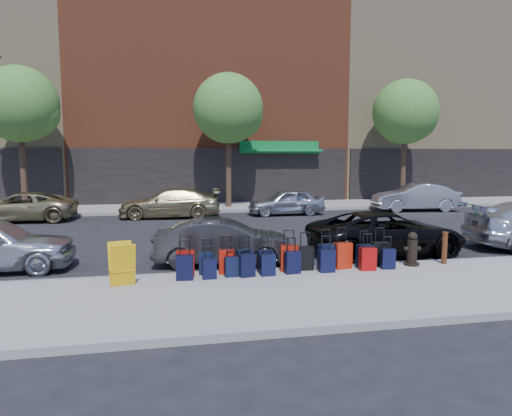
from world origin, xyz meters
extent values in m
plane|color=black|center=(0.00, 0.00, 0.00)|extent=(120.00, 120.00, 0.00)
cube|color=gray|center=(0.00, -6.50, 0.07)|extent=(60.00, 4.00, 0.15)
cube|color=gray|center=(0.00, 10.00, 0.07)|extent=(60.00, 4.00, 0.15)
cube|color=gray|center=(0.00, -4.48, 0.07)|extent=(60.00, 0.08, 0.15)
cube|color=gray|center=(0.00, 7.98, 0.07)|extent=(60.00, 0.08, 0.15)
cube|color=brown|center=(0.00, 18.00, 10.00)|extent=(17.00, 12.00, 20.00)
cube|color=black|center=(0.00, 11.95, 1.70)|extent=(16.66, 0.15, 3.40)
cube|color=#0B6B2E|center=(4.00, 11.60, 3.20)|extent=(5.00, 0.91, 0.27)
cube|color=#0B6B2E|center=(4.00, 11.90, 3.55)|extent=(5.00, 0.10, 0.60)
cube|color=tan|center=(16.00, 18.00, 9.00)|extent=(15.00, 12.00, 18.00)
cube|color=black|center=(16.00, 11.95, 1.70)|extent=(14.70, 0.15, 3.40)
cylinder|color=black|center=(-10.00, 9.50, 2.55)|extent=(0.30, 0.30, 4.80)
sphere|color=#356822|center=(-10.00, 9.50, 5.52)|extent=(3.80, 3.80, 3.80)
sphere|color=#356822|center=(-9.40, 9.50, 5.14)|extent=(2.58, 2.58, 2.58)
cylinder|color=black|center=(0.50, 9.50, 2.55)|extent=(0.30, 0.30, 4.80)
sphere|color=#356822|center=(0.50, 9.50, 5.52)|extent=(3.80, 3.80, 3.80)
sphere|color=#356822|center=(1.10, 9.50, 5.14)|extent=(2.58, 2.58, 2.58)
cylinder|color=black|center=(11.00, 9.50, 2.55)|extent=(0.30, 0.30, 4.80)
sphere|color=#356822|center=(11.00, 9.50, 5.52)|extent=(3.80, 3.80, 3.80)
sphere|color=#356822|center=(11.60, 9.50, 5.14)|extent=(2.58, 2.58, 2.58)
cube|color=#A10F0A|center=(-2.50, -4.81, 0.46)|extent=(0.42, 0.23, 0.62)
cylinder|color=black|center=(-2.50, -4.81, 1.13)|extent=(0.23, 0.04, 0.03)
cube|color=black|center=(-1.99, -4.76, 0.42)|extent=(0.38, 0.25, 0.54)
cylinder|color=black|center=(-1.99, -4.76, 1.00)|extent=(0.20, 0.06, 0.03)
cube|color=#A6160A|center=(-1.50, -4.78, 0.44)|extent=(0.40, 0.24, 0.58)
cylinder|color=black|center=(-1.50, -4.78, 1.07)|extent=(0.22, 0.05, 0.03)
cube|color=black|center=(-1.06, -4.79, 0.44)|extent=(0.39, 0.22, 0.58)
cylinder|color=black|center=(-1.06, -4.79, 1.06)|extent=(0.22, 0.04, 0.03)
cube|color=black|center=(-0.57, -4.81, 0.42)|extent=(0.38, 0.23, 0.54)
cylinder|color=black|center=(-0.57, -4.81, 1.00)|extent=(0.20, 0.05, 0.03)
cube|color=#9E180A|center=(0.05, -4.83, 0.47)|extent=(0.46, 0.30, 0.64)
cylinder|color=black|center=(0.05, -4.83, 1.17)|extent=(0.24, 0.07, 0.03)
cube|color=black|center=(0.48, -4.81, 0.45)|extent=(0.41, 0.24, 0.59)
cylinder|color=black|center=(0.48, -4.81, 1.09)|extent=(0.22, 0.04, 0.03)
cube|color=black|center=(1.04, -4.78, 0.46)|extent=(0.44, 0.28, 0.62)
cylinder|color=black|center=(1.04, -4.78, 1.13)|extent=(0.23, 0.06, 0.03)
cube|color=#AC1E0B|center=(1.45, -4.84, 0.48)|extent=(0.47, 0.31, 0.65)
cylinder|color=black|center=(1.45, -4.84, 1.18)|extent=(0.25, 0.07, 0.03)
cube|color=black|center=(2.06, -4.80, 0.44)|extent=(0.41, 0.26, 0.58)
cylinder|color=black|center=(2.06, -4.80, 1.07)|extent=(0.22, 0.06, 0.03)
cube|color=black|center=(2.50, -4.78, 0.46)|extent=(0.44, 0.27, 0.62)
cylinder|color=black|center=(2.50, -4.78, 1.13)|extent=(0.23, 0.06, 0.03)
cube|color=black|center=(-2.53, -5.14, 0.44)|extent=(0.41, 0.26, 0.57)
cylinder|color=black|center=(-2.53, -5.14, 1.06)|extent=(0.22, 0.05, 0.03)
cube|color=black|center=(-1.96, -5.17, 0.39)|extent=(0.33, 0.20, 0.47)
cylinder|color=black|center=(-1.96, -5.17, 0.90)|extent=(0.18, 0.04, 0.03)
cube|color=black|center=(-1.43, -5.07, 0.39)|extent=(0.34, 0.22, 0.47)
cylinder|color=black|center=(-1.43, -5.07, 0.90)|extent=(0.18, 0.05, 0.03)
cube|color=black|center=(-1.07, -5.15, 0.42)|extent=(0.39, 0.27, 0.53)
cylinder|color=black|center=(-1.07, -5.15, 1.00)|extent=(0.20, 0.07, 0.03)
cube|color=black|center=(-0.57, -5.15, 0.41)|extent=(0.36, 0.23, 0.51)
cylinder|color=black|center=(-0.57, -5.15, 0.97)|extent=(0.20, 0.05, 0.03)
cube|color=black|center=(0.06, -5.07, 0.42)|extent=(0.39, 0.26, 0.54)
cylinder|color=black|center=(0.06, -5.07, 1.01)|extent=(0.21, 0.06, 0.03)
cube|color=black|center=(0.93, -5.11, 0.43)|extent=(0.38, 0.23, 0.56)
cylinder|color=black|center=(0.93, -5.11, 1.03)|extent=(0.21, 0.04, 0.03)
cube|color=#9C0A0A|center=(1.99, -5.14, 0.43)|extent=(0.40, 0.24, 0.57)
cylinder|color=black|center=(1.99, -5.14, 1.05)|extent=(0.22, 0.04, 0.03)
cube|color=black|center=(2.55, -5.11, 0.40)|extent=(0.36, 0.23, 0.51)
cylinder|color=black|center=(2.55, -5.11, 0.96)|extent=(0.19, 0.05, 0.03)
cylinder|color=black|center=(3.35, -4.87, 0.18)|extent=(0.39, 0.39, 0.07)
cylinder|color=black|center=(3.35, -4.87, 0.52)|extent=(0.26, 0.26, 0.61)
sphere|color=black|center=(3.35, -4.87, 0.90)|extent=(0.24, 0.24, 0.24)
cylinder|color=black|center=(3.35, -4.87, 0.59)|extent=(0.45, 0.15, 0.11)
cylinder|color=#38190C|center=(4.28, -4.89, 0.57)|extent=(0.14, 0.14, 0.83)
cylinder|color=#38190C|center=(4.28, -4.89, 0.98)|extent=(0.16, 0.16, 0.04)
cube|color=#DDA30C|center=(-3.86, -5.44, 0.62)|extent=(0.56, 0.36, 0.94)
cube|color=#DDA30C|center=(-3.95, -5.11, 0.62)|extent=(0.56, 0.36, 0.94)
cube|color=#DDA30C|center=(-3.90, -5.28, 0.48)|extent=(0.59, 0.46, 0.02)
imported|color=#353538|center=(-1.38, -3.23, 0.63)|extent=(3.95, 1.79, 1.26)
imported|color=black|center=(3.62, -2.92, 0.66)|extent=(4.78, 2.30, 1.31)
imported|color=tan|center=(-9.40, 6.70, 0.66)|extent=(4.85, 2.41, 1.32)
imported|color=tan|center=(-2.75, 6.66, 0.70)|extent=(4.95, 2.35, 1.39)
imported|color=#B9BAC0|center=(3.01, 6.56, 0.65)|extent=(3.85, 1.59, 1.30)
imported|color=silver|center=(10.27, 6.78, 0.74)|extent=(4.65, 2.11, 1.48)
camera|label=1|loc=(-2.91, -15.52, 3.02)|focal=32.00mm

